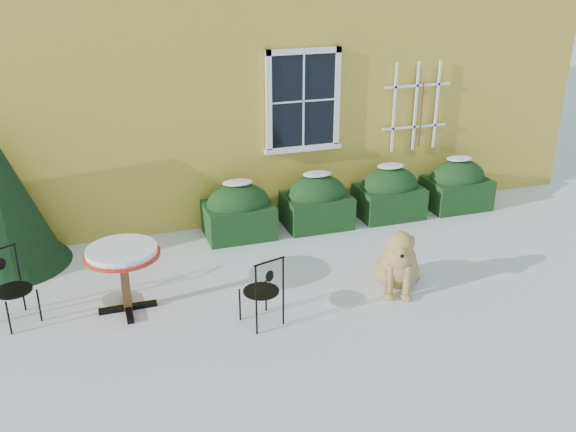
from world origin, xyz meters
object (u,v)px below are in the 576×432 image
object	(u,v)px
patio_chair_near	(263,290)
bistro_table	(123,259)
dog	(398,264)
patio_chair_far	(11,287)

from	to	relation	value
patio_chair_near	bistro_table	bearing A→B (deg)	-45.70
patio_chair_near	dog	bearing A→B (deg)	170.68
bistro_table	patio_chair_near	distance (m)	1.76
patio_chair_far	dog	xyz separation A→B (m)	(4.75, -0.75, -0.08)
bistro_table	patio_chair_far	xyz separation A→B (m)	(-1.31, 0.16, -0.25)
bistro_table	dog	world-z (taller)	dog
patio_chair_far	bistro_table	bearing A→B (deg)	-37.97
patio_chair_near	patio_chair_far	world-z (taller)	patio_chair_far
patio_chair_near	patio_chair_far	xyz separation A→B (m)	(-2.83, 1.00, 0.01)
bistro_table	dog	size ratio (longest dim) A/B	0.91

